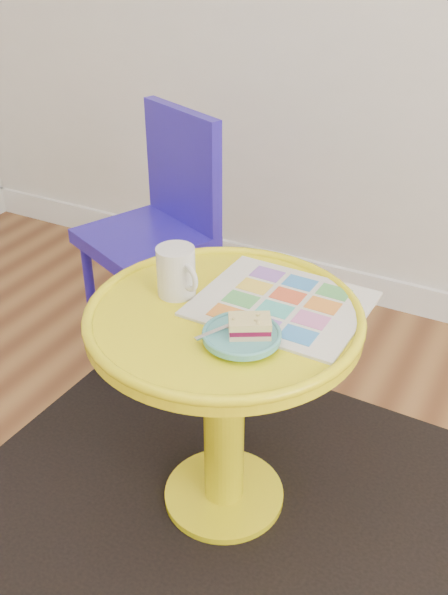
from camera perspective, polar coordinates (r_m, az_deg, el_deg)
The scene contains 9 objects.
room_walls at distance 2.29m, azimuth -17.72°, elevation -5.07°, with size 4.00×4.00×4.00m.
rug at distance 1.82m, azimuth 0.00°, elevation -16.79°, with size 1.30×1.10×0.01m, color black.
side_table at distance 1.54m, azimuth 0.00°, elevation -6.47°, with size 0.61×0.61×0.58m.
chair at distance 2.16m, azimuth -5.51°, elevation 6.69°, with size 0.47×0.47×0.81m.
newspaper at distance 1.48m, azimuth 4.98°, elevation -0.54°, with size 0.37×0.31×0.01m, color silver.
mug at distance 1.49m, azimuth -4.09°, elevation 2.35°, with size 0.12×0.09×0.11m.
plate at distance 1.34m, azimuth 1.54°, elevation -3.31°, with size 0.16×0.16×0.02m.
cake_slice at distance 1.33m, azimuth 2.23°, elevation -2.47°, with size 0.10×0.09×0.04m.
fork at distance 1.35m, azimuth 0.25°, elevation -2.54°, with size 0.08×0.14×0.00m.
Camera 1 is at (0.44, -0.23, 1.36)m, focal length 40.00 mm.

